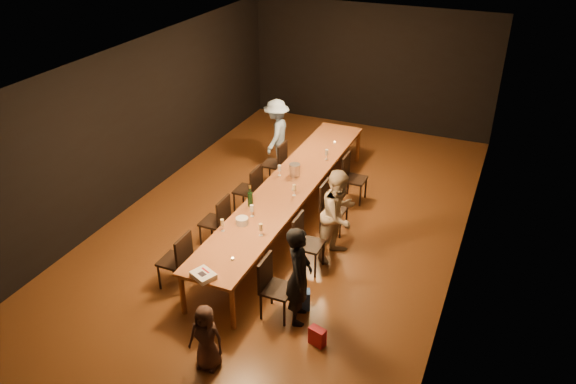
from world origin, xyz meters
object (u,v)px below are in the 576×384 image
at_px(chair_left_3, 274,163).
at_px(woman_birthday, 299,276).
at_px(birthday_cake, 203,275).
at_px(table, 289,187).
at_px(woman_tan, 339,215).
at_px(ice_bucket, 295,170).
at_px(chair_right_3, 355,179).
at_px(child, 206,338).
at_px(chair_right_0, 278,288).
at_px(chair_right_1, 309,244).
at_px(chair_left_2, 247,189).
at_px(chair_right_2, 334,208).
at_px(champagne_bottle, 250,196).
at_px(chair_left_0, 174,260).
at_px(plate_stack, 242,221).
at_px(man_blue, 277,134).
at_px(chair_left_1, 214,221).

bearing_deg(chair_left_3, woman_birthday, -150.65).
distance_m(chair_left_3, birthday_cake, 4.19).
bearing_deg(table, woman_tan, -30.22).
bearing_deg(woman_tan, ice_bucket, 65.65).
distance_m(chair_right_3, child, 4.85).
bearing_deg(child, chair_right_0, 65.19).
distance_m(table, chair_right_1, 1.49).
bearing_deg(chair_right_1, chair_left_2, -125.22).
bearing_deg(chair_right_2, woman_tan, 24.13).
bearing_deg(woman_birthday, woman_tan, -18.33).
xyz_separation_m(chair_left_2, child, (1.28, -3.63, 0.00)).
relative_size(chair_left_2, champagne_bottle, 2.48).
bearing_deg(chair_left_2, chair_left_3, 0.00).
height_order(chair_right_2, child, child).
bearing_deg(woman_birthday, child, 132.13).
relative_size(chair_right_3, child, 0.99).
bearing_deg(birthday_cake, table, 113.45).
height_order(chair_right_0, woman_birthday, woman_birthday).
bearing_deg(champagne_bottle, chair_left_2, 120.62).
distance_m(chair_left_0, ice_bucket, 2.91).
relative_size(chair_right_3, woman_birthday, 0.62).
distance_m(woman_tan, plate_stack, 1.55).
height_order(chair_right_3, champagne_bottle, champagne_bottle).
xyz_separation_m(chair_left_2, champagne_bottle, (0.55, -0.93, 0.47)).
distance_m(chair_right_2, champagne_bottle, 1.55).
bearing_deg(man_blue, chair_right_2, 37.24).
bearing_deg(child, birthday_cake, 115.68).
height_order(chair_right_1, chair_left_2, same).
bearing_deg(chair_left_0, chair_left_2, 0.00).
bearing_deg(chair_left_0, ice_bucket, -16.13).
relative_size(chair_left_1, chair_left_2, 1.00).
relative_size(table, woman_birthday, 4.00).
bearing_deg(chair_left_3, chair_right_3, -90.00).
height_order(chair_right_0, chair_right_2, same).
distance_m(table, chair_right_3, 1.49).
xyz_separation_m(chair_left_0, champagne_bottle, (0.55, 1.47, 0.47)).
bearing_deg(child, plate_stack, 99.53).
bearing_deg(chair_left_3, ice_bucket, -136.25).
relative_size(chair_right_0, chair_left_3, 1.00).
bearing_deg(birthday_cake, champagne_bottle, 121.87).
distance_m(woman_tan, child, 3.07).
height_order(chair_left_0, woman_tan, woman_tan).
bearing_deg(ice_bucket, table, -82.12).
bearing_deg(birthday_cake, ice_bucket, 114.39).
bearing_deg(chair_right_1, chair_right_0, -0.00).
xyz_separation_m(chair_right_0, ice_bucket, (-0.90, 2.76, 0.40)).
relative_size(table, man_blue, 4.02).
bearing_deg(chair_left_0, child, -134.01).
bearing_deg(champagne_bottle, man_blue, 106.18).
height_order(man_blue, plate_stack, man_blue).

